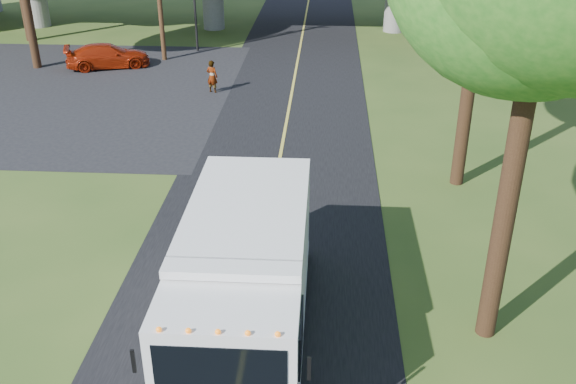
{
  "coord_description": "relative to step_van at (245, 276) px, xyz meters",
  "views": [
    {
      "loc": [
        1.66,
        -11.11,
        9.65
      ],
      "look_at": [
        0.67,
        4.77,
        1.6
      ],
      "focal_mm": 40.0,
      "sensor_mm": 36.0,
      "label": 1
    }
  ],
  "objects": [
    {
      "name": "parking_lot",
      "position": [
        -10.99,
        17.49,
        -1.65
      ],
      "size": [
        16.0,
        18.0,
        0.01
      ],
      "primitive_type": "cube",
      "color": "black",
      "rests_on": "ground"
    },
    {
      "name": "step_van",
      "position": [
        0.0,
        0.0,
        0.0
      ],
      "size": [
        2.72,
        7.27,
        3.05
      ],
      "rotation": [
        0.0,
        0.0,
        0.0
      ],
      "color": "white",
      "rests_on": "ground"
    },
    {
      "name": "ground",
      "position": [
        0.01,
        -0.51,
        -1.66
      ],
      "size": [
        120.0,
        120.0,
        0.0
      ],
      "primitive_type": "plane",
      "color": "#324B1B",
      "rests_on": "ground"
    },
    {
      "name": "pedestrian",
      "position": [
        -3.79,
        17.82,
        -0.87
      ],
      "size": [
        0.67,
        0.56,
        1.57
      ],
      "primitive_type": "imported",
      "rotation": [
        0.0,
        0.0,
        2.77
      ],
      "color": "gray",
      "rests_on": "ground"
    },
    {
      "name": "road",
      "position": [
        0.01,
        9.49,
        -1.65
      ],
      "size": [
        7.0,
        90.0,
        0.02
      ],
      "primitive_type": "cube",
      "color": "black",
      "rests_on": "ground"
    },
    {
      "name": "red_sedan",
      "position": [
        -10.14,
        21.78,
        -1.02
      ],
      "size": [
        4.73,
        3.12,
        1.27
      ],
      "primitive_type": "imported",
      "rotation": [
        0.0,
        0.0,
        1.9
      ],
      "color": "maroon",
      "rests_on": "ground"
    },
    {
      "name": "lane_line",
      "position": [
        0.01,
        9.49,
        -1.63
      ],
      "size": [
        0.12,
        90.0,
        0.01
      ],
      "primitive_type": "cube",
      "color": "gold",
      "rests_on": "road"
    }
  ]
}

